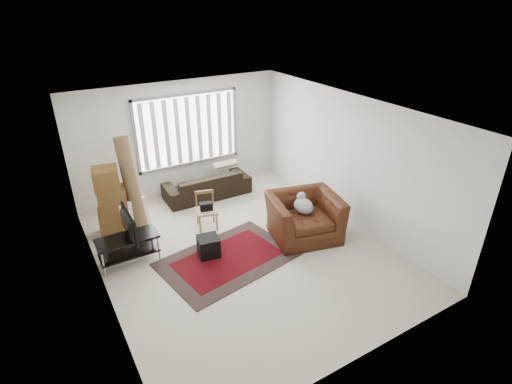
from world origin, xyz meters
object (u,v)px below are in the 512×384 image
moving_boxes (112,204)px  tv_stand (128,244)px  sofa (207,181)px  side_chair (206,209)px  armchair (304,214)px

moving_boxes → tv_stand: bearing=-91.3°
sofa → side_chair: 1.44m
moving_boxes → armchair: size_ratio=0.90×
armchair → moving_boxes: bearing=161.1°
tv_stand → moving_boxes: bearing=88.7°
moving_boxes → sofa: bearing=13.7°
armchair → tv_stand: bearing=178.4°
tv_stand → sofa: 2.90m
sofa → side_chair: size_ratio=2.66×
tv_stand → sofa: bearing=36.6°
tv_stand → sofa: size_ratio=0.53×
sofa → side_chair: (-0.60, -1.30, 0.04)m
moving_boxes → sofa: size_ratio=0.70×
tv_stand → side_chair: side_chair is taller
side_chair → armchair: armchair is taller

